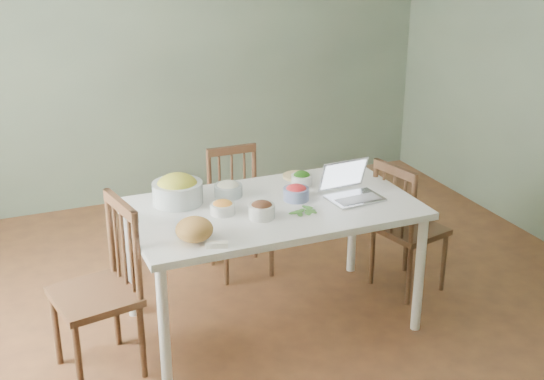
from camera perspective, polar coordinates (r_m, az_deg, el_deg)
name	(u,v)px	position (r m, az deg, el deg)	size (l,w,h in m)	color
floor	(272,331)	(4.64, 0.04, -11.05)	(5.00, 5.00, 0.00)	#563322
wall_back	(160,48)	(6.39, -8.82, 10.96)	(5.00, 0.00, 2.70)	gray
dining_table	(272,265)	(4.53, 0.00, -5.94)	(1.73, 0.97, 0.81)	white
chair_far	(241,214)	(5.15, -2.49, -1.87)	(0.40, 0.38, 0.90)	#4C2817
chair_left	(94,292)	(4.15, -13.83, -7.82)	(0.45, 0.43, 1.01)	#4C2817
chair_right	(410,226)	(5.01, 10.81, -2.78)	(0.41, 0.39, 0.93)	#4C2817
bread_boule	(194,229)	(3.91, -6.14, -3.10)	(0.20, 0.20, 0.13)	#A56C32
butter_stick	(217,245)	(3.84, -4.37, -4.32)	(0.12, 0.03, 0.03)	white
bowl_squash	(177,189)	(4.41, -7.45, 0.06)	(0.31, 0.31, 0.18)	gold
bowl_carrot	(223,207)	(4.24, -3.90, -1.35)	(0.15, 0.15, 0.08)	orange
bowl_onion	(228,189)	(4.49, -3.46, 0.09)	(0.18, 0.18, 0.09)	white
bowl_mushroom	(262,210)	(4.17, -0.82, -1.56)	(0.15, 0.15, 0.10)	#3A1710
bowl_redpep	(296,192)	(4.43, 1.92, -0.19)	(0.16, 0.16, 0.09)	#CB402D
bowl_broccoli	(302,178)	(4.68, 2.35, 0.96)	(0.14, 0.14, 0.09)	#0E350D
flatbread	(297,176)	(4.81, 1.96, 1.10)	(0.19, 0.19, 0.02)	#CFBB77
basil_bunch	(302,210)	(4.27, 2.36, -1.59)	(0.19, 0.19, 0.02)	#255F1D
laptop	(356,183)	(4.44, 6.62, 0.55)	(0.32, 0.29, 0.22)	silver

